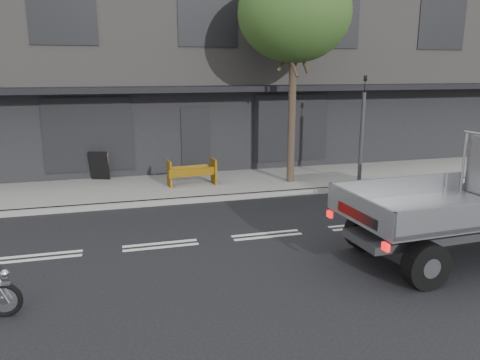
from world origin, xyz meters
The scene contains 8 objects.
ground centered at (0.00, 0.00, 0.00)m, with size 80.00×80.00×0.00m, color black.
sidewalk centered at (0.00, 4.70, 0.07)m, with size 32.00×3.20×0.15m, color gray.
kerb centered at (0.00, 3.10, 0.07)m, with size 32.00×0.20×0.15m, color gray.
building_main centered at (0.00, 11.30, 4.00)m, with size 26.00×10.00×8.00m, color slate.
street_tree centered at (2.20, 4.20, 5.28)m, with size 3.40×3.40×6.74m.
traffic_light_pole centered at (4.20, 3.35, 1.65)m, with size 0.12×0.12×3.50m.
construction_barrier centered at (-0.94, 4.33, 0.57)m, with size 1.50×0.60×0.84m, color orange, non-canonical shape.
sandwich_board centered at (-3.73, 6.00, 0.63)m, with size 0.60×0.40×0.95m, color black, non-canonical shape.
Camera 1 is at (-3.24, -9.54, 3.70)m, focal length 35.00 mm.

